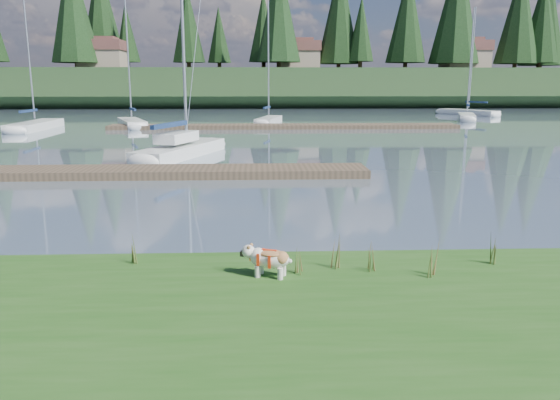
{
  "coord_description": "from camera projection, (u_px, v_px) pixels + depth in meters",
  "views": [
    {
      "loc": [
        -0.05,
        -11.08,
        3.4
      ],
      "look_at": [
        0.4,
        -0.5,
        1.11
      ],
      "focal_mm": 35.0,
      "sensor_mm": 36.0,
      "label": 1
    }
  ],
  "objects": [
    {
      "name": "weed_1",
      "position": [
        339.0,
        253.0,
        9.11
      ],
      "size": [
        0.17,
        0.14,
        0.59
      ],
      "color": "#475B23",
      "rests_on": "bank"
    },
    {
      "name": "mud_lip",
      "position": [
        261.0,
        268.0,
        9.97
      ],
      "size": [
        60.0,
        0.5,
        0.14
      ],
      "primitive_type": "cube",
      "color": "#33281C",
      "rests_on": "ground"
    },
    {
      "name": "sailboat_main",
      "position": [
        186.0,
        146.0,
        25.78
      ],
      "size": [
        3.95,
        7.73,
        11.14
      ],
      "rotation": [
        0.0,
        0.0,
        1.23
      ],
      "color": "white",
      "rests_on": "ground"
    },
    {
      "name": "conifer_4",
      "position": [
        279.0,
        9.0,
        73.35
      ],
      "size": [
        6.16,
        6.16,
        15.1
      ],
      "color": "#382619",
      "rests_on": "ridge"
    },
    {
      "name": "house_0",
      "position": [
        102.0,
        54.0,
        77.46
      ],
      "size": [
        6.3,
        5.3,
        4.65
      ],
      "color": "gray",
      "rests_on": "ridge"
    },
    {
      "name": "conifer_6",
      "position": [
        457.0,
        5.0,
        76.13
      ],
      "size": [
        7.04,
        7.04,
        17.0
      ],
      "color": "#382619",
      "rests_on": "ridge"
    },
    {
      "name": "sailboat_bg_5",
      "position": [
        463.0,
        112.0,
        57.81
      ],
      "size": [
        5.13,
        7.39,
        10.99
      ],
      "rotation": [
        0.0,
        0.0,
        2.09
      ],
      "color": "white",
      "rests_on": "ground"
    },
    {
      "name": "conifer_3",
      "position": [
        188.0,
        23.0,
        78.97
      ],
      "size": [
        4.84,
        4.84,
        12.25
      ],
      "color": "#382619",
      "rests_on": "ridge"
    },
    {
      "name": "weed_2",
      "position": [
        433.0,
        261.0,
        8.71
      ],
      "size": [
        0.17,
        0.14,
        0.62
      ],
      "color": "#475B23",
      "rests_on": "bank"
    },
    {
      "name": "sailboat_bg_0",
      "position": [
        39.0,
        124.0,
        40.79
      ],
      "size": [
        1.84,
        8.58,
        12.33
      ],
      "rotation": [
        0.0,
        0.0,
        1.59
      ],
      "color": "white",
      "rests_on": "ground"
    },
    {
      "name": "conifer_5",
      "position": [
        361.0,
        29.0,
        78.22
      ],
      "size": [
        3.96,
        3.96,
        10.35
      ],
      "color": "#382619",
      "rests_on": "ridge"
    },
    {
      "name": "conifer_2",
      "position": [
        73.0,
        6.0,
        74.07
      ],
      "size": [
        6.6,
        6.6,
        16.05
      ],
      "color": "#382619",
      "rests_on": "ridge"
    },
    {
      "name": "conifer_7",
      "position": [
        543.0,
        21.0,
        80.01
      ],
      "size": [
        5.28,
        5.28,
        13.2
      ],
      "color": "#382619",
      "rests_on": "ridge"
    },
    {
      "name": "sailboat_bg_1",
      "position": [
        131.0,
        122.0,
        42.98
      ],
      "size": [
        3.84,
        7.28,
        10.88
      ],
      "rotation": [
        0.0,
        0.0,
        1.92
      ],
      "color": "white",
      "rests_on": "ground"
    },
    {
      "name": "ridge",
      "position": [
        257.0,
        88.0,
        82.3
      ],
      "size": [
        200.0,
        20.0,
        5.0
      ],
      "primitive_type": "cube",
      "color": "#1C3118",
      "rests_on": "ground"
    },
    {
      "name": "dock_far",
      "position": [
        284.0,
        126.0,
        40.89
      ],
      "size": [
        26.0,
        2.2,
        0.3
      ],
      "primitive_type": "cube",
      "color": "#4C3D2C",
      "rests_on": "ground"
    },
    {
      "name": "weed_5",
      "position": [
        495.0,
        250.0,
        9.29
      ],
      "size": [
        0.17,
        0.14,
        0.59
      ],
      "color": "#475B23",
      "rests_on": "bank"
    },
    {
      "name": "sailboat_bg_2",
      "position": [
        270.0,
        120.0,
        45.58
      ],
      "size": [
        2.6,
        6.53,
        9.81
      ],
      "rotation": [
        0.0,
        0.0,
        1.36
      ],
      "color": "white",
      "rests_on": "ground"
    },
    {
      "name": "bank",
      "position": [
        264.0,
        400.0,
        5.65
      ],
      "size": [
        60.0,
        9.0,
        0.35
      ],
      "primitive_type": "cube",
      "color": "#28501A",
      "rests_on": "ground"
    },
    {
      "name": "weed_0",
      "position": [
        297.0,
        261.0,
        8.84
      ],
      "size": [
        0.17,
        0.14,
        0.51
      ],
      "color": "#475B23",
      "rests_on": "bank"
    },
    {
      "name": "weed_4",
      "position": [
        372.0,
        258.0,
        8.97
      ],
      "size": [
        0.17,
        0.14,
        0.5
      ],
      "color": "#475B23",
      "rests_on": "bank"
    },
    {
      "name": "ground",
      "position": [
        258.0,
        129.0,
        40.84
      ],
      "size": [
        200.0,
        200.0,
        0.0
      ],
      "primitive_type": "plane",
      "color": "slate",
      "rests_on": "ground"
    },
    {
      "name": "sailboat_bg_4",
      "position": [
        466.0,
        116.0,
        50.41
      ],
      "size": [
        3.3,
        6.73,
        9.96
      ],
      "rotation": [
        0.0,
        0.0,
        1.26
      ],
      "color": "white",
      "rests_on": "ground"
    },
    {
      "name": "house_1",
      "position": [
        298.0,
        55.0,
        79.58
      ],
      "size": [
        6.3,
        5.3,
        4.65
      ],
      "color": "gray",
      "rests_on": "ridge"
    },
    {
      "name": "house_2",
      "position": [
        465.0,
        54.0,
        78.6
      ],
      "size": [
        6.3,
        5.3,
        4.65
      ],
      "color": "gray",
      "rests_on": "ridge"
    },
    {
      "name": "dock_near",
      "position": [
        151.0,
        172.0,
        20.14
      ],
      "size": [
        16.0,
        2.0,
        0.3
      ],
      "primitive_type": "cube",
      "color": "#4C3D2C",
      "rests_on": "ground"
    },
    {
      "name": "weed_3",
      "position": [
        135.0,
        251.0,
        9.33
      ],
      "size": [
        0.17,
        0.14,
        0.54
      ],
      "color": "#475B23",
      "rests_on": "bank"
    },
    {
      "name": "bulldog",
      "position": [
        269.0,
        258.0,
        8.69
      ],
      "size": [
        0.84,
        0.5,
        0.49
      ],
      "rotation": [
        0.0,
        0.0,
        2.83
      ],
      "color": "silver",
      "rests_on": "bank"
    }
  ]
}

